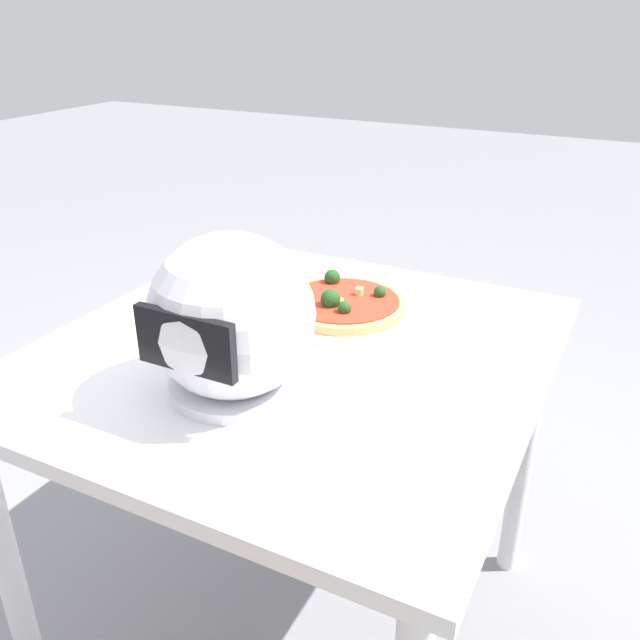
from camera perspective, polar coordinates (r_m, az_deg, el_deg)
ground_plane at (r=1.78m, az=-1.74°, el=-24.49°), size 14.00×14.00×0.00m
dining_table at (r=1.34m, az=-2.12°, el=-5.91°), size 0.92×0.96×0.76m
pizza_plate at (r=1.42m, az=1.98°, el=0.79°), size 0.32×0.32×0.01m
pizza at (r=1.42m, az=1.92°, el=1.48°), size 0.27×0.27×0.05m
motorcycle_helmet at (r=1.10m, az=-7.58°, el=0.06°), size 0.28×0.28×0.28m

